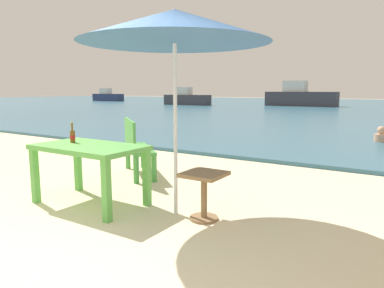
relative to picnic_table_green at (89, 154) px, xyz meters
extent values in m
plane|color=beige|center=(0.96, -1.36, -0.65)|extent=(120.00, 120.00, 0.00)
cube|color=#386B84|center=(0.96, 28.64, -0.61)|extent=(120.00, 50.00, 0.08)
cube|color=#60B24C|center=(0.00, 0.00, 0.08)|extent=(1.40, 0.80, 0.06)
cube|color=#60B24C|center=(-0.64, -0.34, -0.30)|extent=(0.08, 0.08, 0.70)
cube|color=#60B24C|center=(0.64, -0.34, -0.30)|extent=(0.08, 0.08, 0.70)
cube|color=#60B24C|center=(-0.64, 0.34, -0.30)|extent=(0.08, 0.08, 0.70)
cube|color=#60B24C|center=(0.64, 0.34, -0.30)|extent=(0.08, 0.08, 0.70)
cylinder|color=brown|center=(-0.34, 0.03, 0.19)|extent=(0.06, 0.06, 0.16)
cone|color=brown|center=(-0.34, 0.03, 0.27)|extent=(0.06, 0.06, 0.03)
cylinder|color=brown|center=(-0.34, 0.03, 0.32)|extent=(0.03, 0.03, 0.09)
cylinder|color=red|center=(-0.34, 0.03, 0.18)|extent=(0.07, 0.07, 0.05)
cylinder|color=gold|center=(-0.34, 0.03, 0.37)|extent=(0.03, 0.03, 0.01)
cylinder|color=silver|center=(1.12, 0.28, 0.50)|extent=(0.04, 0.04, 2.30)
cone|color=#33598C|center=(1.12, 0.28, 1.47)|extent=(2.10, 2.10, 0.36)
cube|color=olive|center=(1.49, 0.30, -0.13)|extent=(0.44, 0.44, 0.04)
cylinder|color=olive|center=(1.49, 0.30, -0.40)|extent=(0.07, 0.07, 0.50)
cylinder|color=olive|center=(1.49, 0.30, -0.64)|extent=(0.32, 0.32, 0.03)
cube|color=#4C9E47|center=(-0.51, 1.53, -0.20)|extent=(1.14, 1.06, 0.05)
cube|color=#4C9E47|center=(-0.61, 1.41, 0.08)|extent=(0.94, 0.81, 0.44)
cube|color=#4C9E47|center=(0.00, 1.28, -0.44)|extent=(0.06, 0.06, 0.42)
cube|color=#4C9E47|center=(-0.83, 2.00, -0.44)|extent=(0.06, 0.06, 0.42)
cube|color=#4C9E47|center=(-0.18, 1.07, -0.44)|extent=(0.06, 0.06, 0.42)
cube|color=#4C9E47|center=(-1.01, 1.79, -0.44)|extent=(0.06, 0.06, 0.42)
cylinder|color=tan|center=(2.64, 7.52, -0.47)|extent=(0.34, 0.34, 0.20)
sphere|color=tan|center=(2.64, 7.52, -0.27)|extent=(0.21, 0.21, 0.21)
cube|color=#38383F|center=(-14.36, 24.07, -0.12)|extent=(4.39, 1.20, 0.90)
cube|color=silver|center=(-14.76, 24.07, 0.68)|extent=(1.40, 0.90, 0.70)
cube|color=navy|center=(-28.68, 28.26, -0.14)|extent=(4.20, 1.15, 0.86)
cube|color=silver|center=(-29.06, 28.26, 0.62)|extent=(1.34, 0.86, 0.67)
cube|color=#38383F|center=(-5.01, 27.27, 0.02)|extent=(5.80, 1.58, 1.19)
cube|color=silver|center=(-5.53, 27.27, 1.08)|extent=(1.85, 1.19, 0.92)
camera|label=1|loc=(3.43, -2.98, 0.79)|focal=33.21mm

